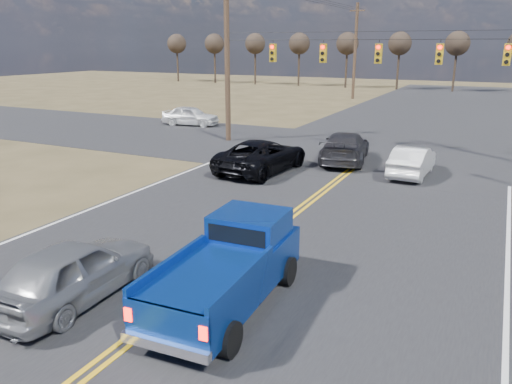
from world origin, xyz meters
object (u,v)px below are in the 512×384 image
at_px(black_suv, 262,156).
at_px(dgrey_car_queue, 345,147).
at_px(white_car_queue, 412,161).
at_px(cross_car_west, 190,116).
at_px(silver_suv, 74,270).
at_px(pickup_truck, 230,268).

height_order(black_suv, dgrey_car_queue, dgrey_car_queue).
xyz_separation_m(black_suv, white_car_queue, (6.45, 2.32, -0.08)).
xyz_separation_m(white_car_queue, cross_car_west, (-17.25, 7.95, 0.03)).
xyz_separation_m(silver_suv, dgrey_car_queue, (1.47, 16.70, 0.03)).
distance_m(silver_suv, black_suv, 13.11).
bearing_deg(dgrey_car_queue, white_car_queue, 149.54).
xyz_separation_m(pickup_truck, silver_suv, (-3.34, -1.38, -0.17)).
relative_size(dgrey_car_queue, cross_car_west, 1.25).
bearing_deg(silver_suv, pickup_truck, -159.52).
bearing_deg(silver_suv, white_car_queue, -110.07).
bearing_deg(dgrey_car_queue, cross_car_west, -35.37).
distance_m(silver_suv, white_car_queue, 16.15).
bearing_deg(black_suv, dgrey_car_queue, -123.28).
distance_m(black_suv, white_car_queue, 6.86).
height_order(pickup_truck, white_car_queue, pickup_truck).
distance_m(pickup_truck, cross_car_west, 26.89).
relative_size(silver_suv, cross_car_west, 1.03).
xyz_separation_m(pickup_truck, white_car_queue, (1.67, 13.97, -0.23)).
relative_size(pickup_truck, white_car_queue, 1.23).
relative_size(white_car_queue, cross_car_west, 0.98).
distance_m(pickup_truck, silver_suv, 3.62).
bearing_deg(silver_suv, black_suv, -85.69).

